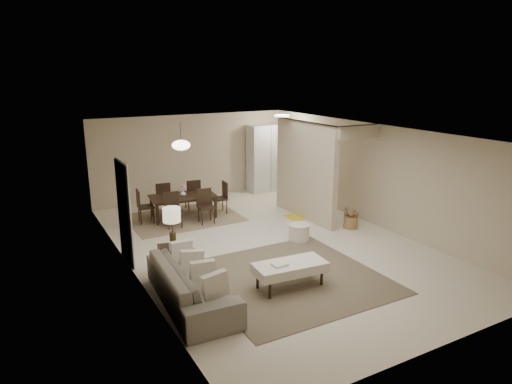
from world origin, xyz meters
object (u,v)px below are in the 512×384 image
side_table (174,263)px  round_pouf (299,232)px  ottoman_bench (290,268)px  wicker_basket (351,222)px  dining_table (184,207)px  sofa (192,284)px  pantry_cabinet (267,158)px

side_table → round_pouf: 3.18m
ottoman_bench → wicker_basket: ottoman_bench is taller
dining_table → sofa: bearing=-102.8°
wicker_basket → side_table: bearing=-172.5°
pantry_cabinet → dining_table: bearing=-156.6°
ottoman_bench → dining_table: dining_table is taller
pantry_cabinet → wicker_basket: (-0.04, -4.17, -0.90)m
side_table → ottoman_bench: bearing=-38.1°
round_pouf → dining_table: bearing=121.6°
ottoman_bench → round_pouf: bearing=56.5°
ottoman_bench → wicker_basket: bearing=37.1°
side_table → wicker_basket: (4.71, 0.62, -0.16)m
pantry_cabinet → wicker_basket: pantry_cabinet is taller
pantry_cabinet → wicker_basket: bearing=-90.5°
side_table → wicker_basket: bearing=7.5°
ottoman_bench → round_pouf: ottoman_bench is taller
wicker_basket → round_pouf: bearing=-177.0°
pantry_cabinet → dining_table: (-3.34, -1.45, -0.75)m
round_pouf → dining_table: 3.29m
side_table → dining_table: bearing=67.1°
side_table → round_pouf: size_ratio=1.27×
sofa → round_pouf: (3.18, 1.55, -0.16)m
round_pouf → wicker_basket: 1.58m
sofa → dining_table: bearing=-15.5°
pantry_cabinet → sofa: 7.56m
side_table → dining_table: side_table is taller
dining_table → pantry_cabinet: bearing=29.2°
pantry_cabinet → ottoman_bench: pantry_cabinet is taller
round_pouf → sofa: bearing=-154.0°
sofa → ottoman_bench: 1.76m
sofa → dining_table: size_ratio=1.42×
pantry_cabinet → ottoman_bench: size_ratio=1.58×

